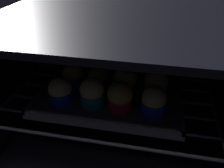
# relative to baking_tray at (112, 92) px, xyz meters

# --- Properties ---
(oven_cavity) EXTENTS (0.59, 0.47, 0.37)m
(oven_cavity) POSITION_rel_baking_tray_xyz_m (0.00, 0.05, 0.02)
(oven_cavity) COLOR black
(oven_cavity) RESTS_ON ground
(oven_rack) EXTENTS (0.55, 0.42, 0.01)m
(oven_rack) POSITION_rel_baking_tray_xyz_m (0.00, 0.01, -0.01)
(oven_rack) COLOR #42424C
(oven_rack) RESTS_ON oven_cavity
(baking_tray) EXTENTS (0.38, 0.30, 0.02)m
(baking_tray) POSITION_rel_baking_tray_xyz_m (0.00, 0.00, 0.00)
(baking_tray) COLOR #4C4C51
(baking_tray) RESTS_ON oven_rack
(muffin_row0_col0) EXTENTS (0.06, 0.06, 0.07)m
(muffin_row0_col0) POSITION_rel_baking_tray_xyz_m (-0.12, -0.08, 0.04)
(muffin_row0_col0) COLOR #1928B7
(muffin_row0_col0) RESTS_ON baking_tray
(muffin_row0_col1) EXTENTS (0.06, 0.06, 0.07)m
(muffin_row0_col1) POSITION_rel_baking_tray_xyz_m (-0.04, -0.07, 0.04)
(muffin_row0_col1) COLOR #0C8C84
(muffin_row0_col1) RESTS_ON baking_tray
(muffin_row0_col2) EXTENTS (0.06, 0.06, 0.08)m
(muffin_row0_col2) POSITION_rel_baking_tray_xyz_m (0.03, -0.08, 0.04)
(muffin_row0_col2) COLOR red
(muffin_row0_col2) RESTS_ON baking_tray
(muffin_row0_col3) EXTENTS (0.06, 0.06, 0.07)m
(muffin_row0_col3) POSITION_rel_baking_tray_xyz_m (0.12, -0.08, 0.04)
(muffin_row0_col3) COLOR #1928B7
(muffin_row0_col3) RESTS_ON baking_tray
(muffin_row1_col0) EXTENTS (0.06, 0.06, 0.07)m
(muffin_row1_col0) POSITION_rel_baking_tray_xyz_m (-0.11, 0.00, 0.04)
(muffin_row1_col0) COLOR #1928B7
(muffin_row1_col0) RESTS_ON baking_tray
(muffin_row1_col1) EXTENTS (0.06, 0.06, 0.07)m
(muffin_row1_col1) POSITION_rel_baking_tray_xyz_m (-0.04, -0.00, 0.03)
(muffin_row1_col1) COLOR #1928B7
(muffin_row1_col1) RESTS_ON baking_tray
(muffin_row1_col2) EXTENTS (0.06, 0.06, 0.07)m
(muffin_row1_col2) POSITION_rel_baking_tray_xyz_m (0.04, 0.00, 0.04)
(muffin_row1_col2) COLOR #7A238C
(muffin_row1_col2) RESTS_ON baking_tray
(muffin_row1_col3) EXTENTS (0.06, 0.06, 0.07)m
(muffin_row1_col3) POSITION_rel_baking_tray_xyz_m (0.12, -0.00, 0.04)
(muffin_row1_col3) COLOR #0C8C84
(muffin_row1_col3) RESTS_ON baking_tray
(muffin_row2_col0) EXTENTS (0.06, 0.06, 0.07)m
(muffin_row2_col0) POSITION_rel_baking_tray_xyz_m (-0.12, 0.07, 0.04)
(muffin_row2_col0) COLOR silver
(muffin_row2_col0) RESTS_ON baking_tray
(muffin_row2_col1) EXTENTS (0.06, 0.06, 0.07)m
(muffin_row2_col1) POSITION_rel_baking_tray_xyz_m (-0.04, 0.08, 0.04)
(muffin_row2_col1) COLOR #0C8C84
(muffin_row2_col1) RESTS_ON baking_tray
(muffin_row2_col2) EXTENTS (0.06, 0.06, 0.07)m
(muffin_row2_col2) POSITION_rel_baking_tray_xyz_m (0.04, 0.07, 0.04)
(muffin_row2_col2) COLOR #1928B7
(muffin_row2_col2) RESTS_ON baking_tray
(muffin_row2_col3) EXTENTS (0.06, 0.06, 0.07)m
(muffin_row2_col3) POSITION_rel_baking_tray_xyz_m (0.11, 0.08, 0.04)
(muffin_row2_col3) COLOR red
(muffin_row2_col3) RESTS_ON baking_tray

